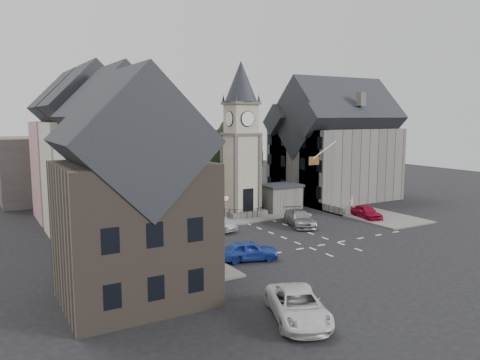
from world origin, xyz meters
TOP-DOWN VIEW (x-y plane):
  - ground at (0.00, 0.00)m, footprint 120.00×120.00m
  - pavement_west at (-12.50, 6.00)m, footprint 6.00×30.00m
  - pavement_east at (12.00, 8.00)m, footprint 6.00×26.00m
  - central_island at (1.50, 8.00)m, footprint 10.00×8.00m
  - road_markings at (0.00, -5.50)m, footprint 20.00×8.00m
  - clock_tower at (0.00, 7.99)m, footprint 4.86×4.86m
  - stone_shelter at (4.80, 7.50)m, footprint 4.30×3.30m
  - town_tree at (2.00, 13.00)m, footprint 7.20×7.20m
  - warning_sign_post at (-3.20, 5.43)m, footprint 0.70×0.19m
  - terrace_pink at (-15.50, 16.00)m, footprint 8.10×7.60m
  - terrace_cream at (-15.50, 8.00)m, footprint 8.10×7.60m
  - terrace_tudor at (-15.50, 0.00)m, footprint 8.10×7.60m
  - building_sw_stone at (-17.00, -9.00)m, footprint 8.60×7.60m
  - backdrop_west at (-12.00, 28.00)m, footprint 20.00×10.00m
  - east_building at (15.59, 11.00)m, footprint 14.40×11.40m
  - east_boundary_wall at (9.20, 10.00)m, footprint 0.40×16.00m
  - flagpole at (8.00, 4.00)m, footprint 3.68×0.10m
  - car_west_blue at (-7.50, -6.00)m, footprint 4.64×2.92m
  - car_west_silver at (-11.50, 3.57)m, footprint 4.29×3.87m
  - car_west_grey at (-9.85, 5.50)m, footprint 5.37×4.25m
  - car_island_silver at (-5.50, 3.53)m, footprint 3.00×4.90m
  - car_island_east at (2.50, 0.98)m, footprint 3.72×5.59m
  - car_east_red at (10.46, 0.04)m, footprint 2.45×4.38m
  - van_sw_white at (-10.58, -16.00)m, footprint 4.47×6.12m
  - pedestrian at (11.50, 3.41)m, footprint 0.67×0.47m

SIDE VIEW (x-z plane):
  - ground at x=0.00m, z-range 0.00..0.00m
  - road_markings at x=0.00m, z-range 0.00..0.01m
  - pavement_west at x=-12.50m, z-range 0.00..0.14m
  - pavement_east at x=12.00m, z-range 0.00..0.14m
  - central_island at x=1.50m, z-range 0.00..0.16m
  - east_boundary_wall at x=9.20m, z-range 0.00..0.90m
  - car_west_grey at x=-9.85m, z-range 0.00..1.36m
  - car_east_red at x=10.46m, z-range 0.00..1.41m
  - car_west_silver at x=-11.50m, z-range 0.00..1.42m
  - car_west_blue at x=-7.50m, z-range 0.00..1.47m
  - car_island_east at x=2.50m, z-range 0.00..1.50m
  - car_island_silver at x=-5.50m, z-range 0.00..1.52m
  - van_sw_white at x=-10.58m, z-range 0.00..1.55m
  - pedestrian at x=11.50m, z-range 0.00..1.75m
  - stone_shelter at x=4.80m, z-range 0.01..3.09m
  - warning_sign_post at x=-3.20m, z-range 0.60..3.45m
  - backdrop_west at x=-12.00m, z-range 0.00..8.00m
  - building_sw_stone at x=-17.00m, z-range 0.15..10.55m
  - terrace_tudor at x=-15.50m, z-range 0.19..12.19m
  - east_building at x=15.59m, z-range -0.04..12.56m
  - terrace_pink at x=-15.50m, z-range 0.18..12.98m
  - terrace_cream at x=-15.50m, z-range 0.18..12.98m
  - town_tree at x=2.00m, z-range 1.57..12.37m
  - flagpole at x=8.00m, z-range 5.63..8.37m
  - clock_tower at x=0.00m, z-range 0.00..16.25m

